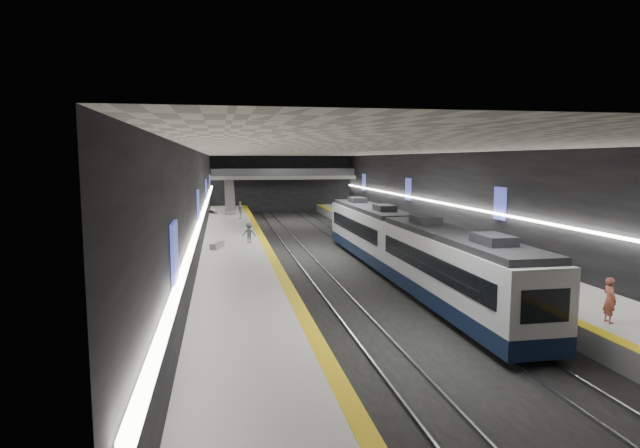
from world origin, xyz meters
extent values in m
plane|color=black|center=(0.00, 0.00, 0.00)|extent=(70.00, 70.00, 0.00)
cube|color=beige|center=(0.00, 0.00, 8.00)|extent=(20.00, 70.00, 0.04)
cube|color=black|center=(-10.00, 0.00, 4.00)|extent=(0.04, 70.00, 8.00)
cube|color=black|center=(10.00, 0.00, 4.00)|extent=(0.04, 70.00, 8.00)
cube|color=black|center=(0.00, 35.00, 4.00)|extent=(20.00, 0.04, 8.00)
cube|color=slate|center=(-7.50, 0.00, 0.50)|extent=(5.00, 70.00, 1.00)
cube|color=#AAAAA5|center=(-7.50, 0.00, 1.01)|extent=(5.00, 70.00, 0.02)
cube|color=gold|center=(-5.30, 0.00, 1.02)|extent=(0.60, 70.00, 0.02)
cube|color=slate|center=(7.50, 0.00, 0.50)|extent=(5.00, 70.00, 1.00)
cube|color=#AAAAA5|center=(7.50, 0.00, 1.01)|extent=(5.00, 70.00, 0.02)
cube|color=gold|center=(5.30, 0.00, 1.02)|extent=(0.60, 70.00, 0.02)
cube|color=gray|center=(-3.22, 0.00, 0.06)|extent=(0.08, 70.00, 0.12)
cube|color=gray|center=(-1.78, 0.00, 0.06)|extent=(0.08, 70.00, 0.12)
cube|color=gray|center=(1.78, 0.00, 0.06)|extent=(0.08, 70.00, 0.12)
cube|color=gray|center=(3.22, 0.00, 0.06)|extent=(0.08, 70.00, 0.12)
cube|color=#0D1A33|center=(2.50, -17.12, 0.75)|extent=(2.65, 15.00, 0.80)
cube|color=silver|center=(2.50, -17.12, 2.40)|extent=(2.65, 15.00, 2.50)
cube|color=black|center=(2.50, -17.12, 3.80)|extent=(2.44, 14.25, 0.30)
cube|color=black|center=(2.50, -17.12, 2.45)|extent=(2.69, 13.20, 1.00)
cube|color=black|center=(2.50, -24.64, 2.35)|extent=(1.85, 0.05, 1.20)
cube|color=#0D1A33|center=(2.50, -2.12, 0.75)|extent=(2.65, 15.00, 0.80)
cube|color=silver|center=(2.50, -2.12, 2.40)|extent=(2.65, 15.00, 2.50)
cube|color=black|center=(2.50, -2.12, 3.80)|extent=(2.44, 14.25, 0.30)
cube|color=black|center=(2.50, -2.12, 2.45)|extent=(2.69, 13.20, 1.00)
cube|color=black|center=(2.50, -9.64, 2.35)|extent=(1.85, 0.05, 1.20)
cube|color=#4049C2|center=(-9.92, -25.00, 4.50)|extent=(0.10, 1.50, 2.20)
cube|color=#4049C2|center=(-9.92, -8.00, 4.50)|extent=(0.10, 1.50, 2.20)
cube|color=#4049C2|center=(-9.92, 10.00, 4.50)|extent=(0.10, 1.50, 2.20)
cube|color=#4049C2|center=(-9.92, 27.00, 4.50)|extent=(0.10, 1.50, 2.20)
cube|color=#4049C2|center=(9.92, -8.00, 4.50)|extent=(0.10, 1.50, 2.20)
cube|color=#4049C2|center=(9.92, 10.00, 4.50)|extent=(0.10, 1.50, 2.20)
cube|color=#4049C2|center=(9.92, 27.00, 4.50)|extent=(0.10, 1.50, 2.20)
cube|color=white|center=(-9.80, 0.00, 3.80)|extent=(0.25, 68.60, 0.12)
cube|color=white|center=(9.80, 0.00, 3.80)|extent=(0.25, 68.60, 0.12)
cube|color=gray|center=(0.00, 33.00, 5.00)|extent=(20.00, 3.00, 0.50)
cube|color=#47474C|center=(0.00, 31.55, 5.75)|extent=(19.60, 0.08, 1.00)
cube|color=#99999E|center=(-7.50, 26.00, 2.90)|extent=(1.20, 7.50, 3.92)
cube|color=#99999E|center=(-8.91, -1.87, 1.22)|extent=(1.07, 1.89, 0.45)
cube|color=#99999E|center=(-9.50, 24.37, 1.20)|extent=(1.01, 1.68, 0.40)
cube|color=#99999E|center=(9.50, -8.42, 1.22)|extent=(0.73, 1.82, 0.43)
cube|color=#99999E|center=(8.59, 16.72, 1.25)|extent=(0.96, 2.11, 0.50)
imported|color=#AB503F|center=(6.42, -22.95, 1.91)|extent=(0.49, 0.70, 1.83)
imported|color=#445E93|center=(7.07, -6.53, 1.99)|extent=(1.13, 1.21, 1.98)
imported|color=#BAB8AA|center=(-6.54, 17.64, 1.96)|extent=(0.51, 1.14, 1.92)
imported|color=#3E4046|center=(-6.48, 0.08, 1.79)|extent=(1.08, 0.71, 1.57)
camera|label=1|loc=(-8.53, -41.03, 7.41)|focal=30.00mm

